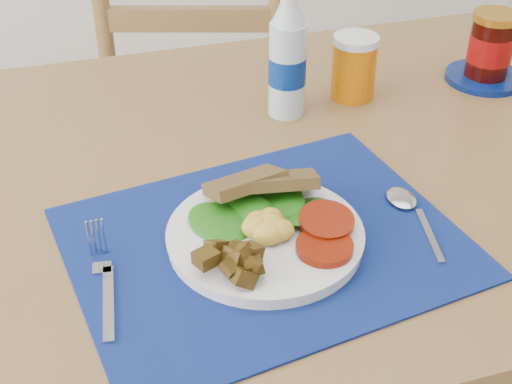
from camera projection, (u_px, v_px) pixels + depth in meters
table at (319, 199)px, 1.13m from camera, size 1.40×0.90×0.75m
chair_far at (197, 61)px, 1.73m from camera, size 0.54×0.53×1.18m
placemat at (265, 243)px, 0.91m from camera, size 0.53×0.44×0.00m
breakfast_plate at (262, 233)px, 0.89m from camera, size 0.25×0.25×0.06m
fork at (104, 280)px, 0.84m from camera, size 0.03×0.18×0.00m
spoon at (410, 211)px, 0.95m from camera, size 0.04×0.16×0.00m
water_bottle at (287, 62)px, 1.14m from camera, size 0.06×0.06×0.21m
juice_glass at (354, 69)px, 1.21m from camera, size 0.07×0.07×0.10m
jam_on_saucer at (490, 51)px, 1.26m from camera, size 0.14×0.14×0.13m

